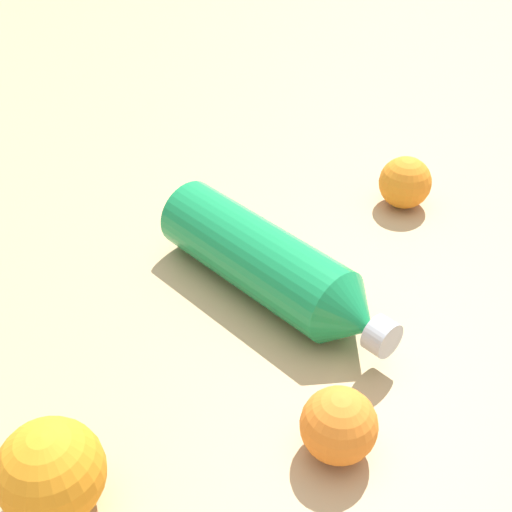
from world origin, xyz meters
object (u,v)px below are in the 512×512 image
orange_0 (339,425)px  orange_2 (51,472)px  orange_1 (405,183)px  water_bottle (272,266)px

orange_0 → orange_2: bearing=-38.1°
orange_0 → orange_1: (-0.37, -0.15, 0.00)m
water_bottle → orange_0: water_bottle is taller
orange_1 → water_bottle: bearing=-4.8°
orange_1 → orange_0: bearing=21.4°
orange_0 → orange_2: orange_2 is taller
orange_2 → orange_1: bearing=-179.3°
orange_0 → orange_1: orange_1 is taller
water_bottle → orange_1: water_bottle is taller
orange_1 → orange_2: (0.55, 0.01, 0.01)m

